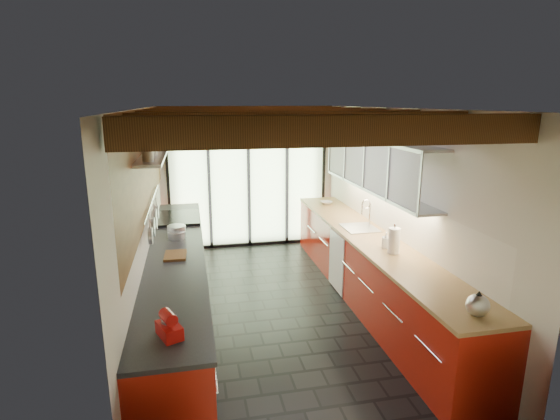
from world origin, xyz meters
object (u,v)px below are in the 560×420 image
object	(u,v)px
kettle	(478,304)
soap_bottle	(386,240)
bowl	(326,203)
paper_towel	(394,241)
stand_mixer	(169,326)

from	to	relation	value
kettle	soap_bottle	bearing A→B (deg)	90.00
soap_bottle	bowl	world-z (taller)	soap_bottle
kettle	paper_towel	distance (m)	1.58
kettle	soap_bottle	world-z (taller)	kettle
stand_mixer	bowl	size ratio (longest dim) A/B	1.34
paper_towel	soap_bottle	bearing A→B (deg)	90.00
paper_towel	bowl	world-z (taller)	paper_towel
stand_mixer	bowl	world-z (taller)	stand_mixer
stand_mixer	soap_bottle	world-z (taller)	stand_mixer
stand_mixer	soap_bottle	bearing A→B (deg)	32.35
stand_mixer	paper_towel	xyz separation A→B (m)	(2.54, 1.40, 0.07)
kettle	bowl	world-z (taller)	kettle
stand_mixer	bowl	distance (m)	4.76
stand_mixer	kettle	distance (m)	2.55
stand_mixer	bowl	xyz separation A→B (m)	(2.54, 4.02, -0.06)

